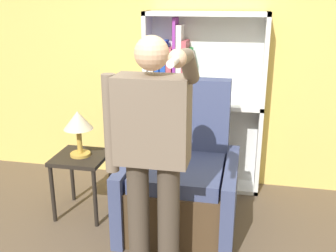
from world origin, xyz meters
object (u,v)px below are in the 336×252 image
bookcase (189,107)px  table_lamp (78,123)px  person_standing (152,149)px  armchair (181,183)px  side_table (81,165)px

bookcase → table_lamp: bookcase is taller
table_lamp → person_standing: bearing=-40.9°
armchair → bookcase: bearing=94.7°
side_table → table_lamp: (-0.00, 0.00, 0.40)m
person_standing → table_lamp: size_ratio=4.14×
armchair → table_lamp: bearing=-179.3°
armchair → table_lamp: armchair is taller
person_standing → side_table: 1.22m
person_standing → table_lamp: 1.11m
table_lamp → armchair: bearing=0.7°
table_lamp → bookcase: bearing=43.2°
bookcase → side_table: bearing=-136.8°
person_standing → side_table: size_ratio=2.98×
bookcase → armchair: bearing=-85.3°
armchair → person_standing: size_ratio=0.73×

